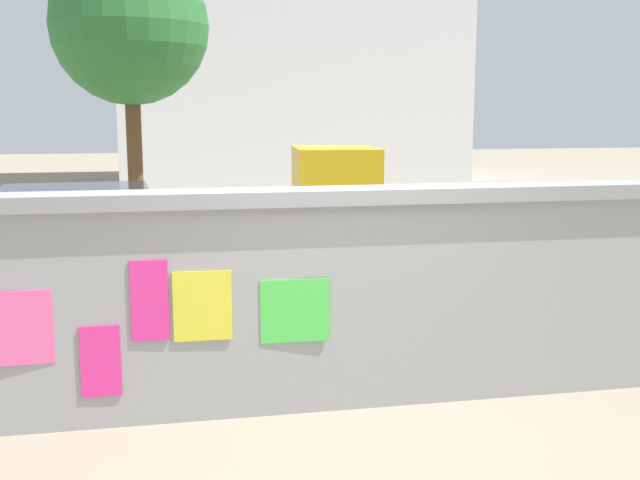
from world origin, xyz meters
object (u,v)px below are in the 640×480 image
car_parked (88,237)px  motorcycle (378,298)px  auto_rickshaw_truck (399,209)px  person_walking (631,244)px  tree_roadside (130,27)px

car_parked → motorcycle: bearing=-42.3°
motorcycle → auto_rickshaw_truck: bearing=69.7°
auto_rickshaw_truck → person_walking: bearing=-70.1°
person_walking → car_parked: bearing=151.9°
car_parked → motorcycle: car_parked is taller
motorcycle → tree_roadside: (-2.75, 8.26, 3.52)m
auto_rickshaw_truck → motorcycle: size_ratio=1.98×
auto_rickshaw_truck → tree_roadside: bearing=131.3°
car_parked → tree_roadside: bearing=85.3°
motorcycle → person_walking: person_walking is taller
auto_rickshaw_truck → person_walking: auto_rickshaw_truck is taller
auto_rickshaw_truck → car_parked: auto_rickshaw_truck is taller
car_parked → person_walking: (5.92, -3.16, 0.26)m
auto_rickshaw_truck → person_walking: (1.40, -3.87, 0.09)m
car_parked → tree_roadside: (0.44, 5.35, 3.26)m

